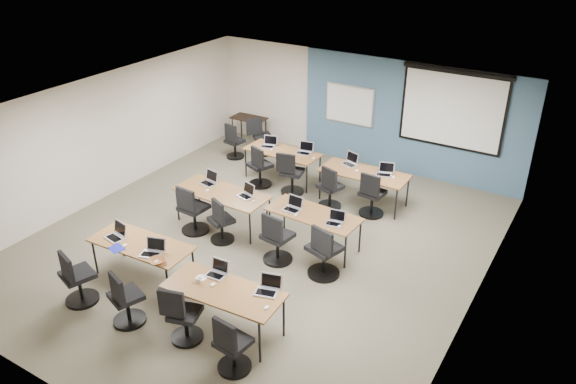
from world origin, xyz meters
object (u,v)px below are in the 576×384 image
Objects in this scene: laptop_0 at (117,234)px; laptop_3 at (268,288)px; task_chair_11 at (371,198)px; task_chair_6 at (276,242)px; task_chair_5 at (221,224)px; training_table_back_right at (364,174)px; task_chair_8 at (259,170)px; training_table_mid_left at (222,194)px; task_chair_2 at (182,319)px; laptop_11 at (385,172)px; training_table_front_right at (224,292)px; task_chair_9 at (291,176)px; laptop_2 at (217,271)px; laptop_7 at (335,221)px; laptop_8 at (269,144)px; laptop_9 at (305,150)px; task_chair_7 at (323,255)px; task_chair_3 at (232,349)px; task_chair_10 at (330,191)px; task_chair_4 at (192,213)px; laptop_10 at (350,161)px; whiteboard at (349,105)px; task_chair_1 at (125,302)px; laptop_5 at (247,193)px; projector_screen at (453,105)px; laptop_1 at (153,250)px; task_chair_0 at (77,281)px; laptop_6 at (293,206)px; training_table_back_left at (282,153)px; spare_chair_a at (260,139)px; training_table_mid_right at (313,216)px; laptop_4 at (209,180)px; training_table_front_left at (141,245)px; utility_table at (249,121)px.

laptop_3 is (3.04, 0.08, -0.00)m from laptop_0.
task_chair_6 is at bearing -102.82° from task_chair_11.
task_chair_5 is at bearing -173.92° from task_chair_6.
training_table_back_right is 1.87× the size of task_chair_8.
task_chair_2 is at bearing -62.05° from training_table_mid_left.
laptop_11 is (2.95, 4.73, -0.00)m from laptop_0.
task_chair_9 is (-1.49, 4.40, -0.27)m from training_table_front_right.
laptop_2 is 1.71m from task_chair_6.
task_chair_8 is (-0.34, 1.83, -0.27)m from training_table_mid_left.
laptop_8 reaches higher than laptop_7.
laptop_9 is at bearing 90.43° from laptop_0.
task_chair_9 is (-2.12, 2.43, -0.02)m from task_chair_7.
task_chair_3 is 0.98× the size of task_chair_10.
task_chair_4 is 3.66m from laptop_10.
whiteboard is 1.34× the size of task_chair_5.
task_chair_1 is 5.87m from laptop_10.
task_chair_6 reaches higher than laptop_5.
task_chair_5 is 2.20m from task_chair_7.
laptop_0 is at bearing -119.73° from projector_screen.
laptop_10 is (-0.97, 5.72, 0.39)m from task_chair_3.
task_chair_9 is at bearing -97.95° from laptop_9.
laptop_9 reaches higher than laptop_1.
task_chair_0 is 5.89m from task_chair_11.
training_table_front_right is 5.88× the size of laptop_5.
task_chair_0 is at bearing -112.06° from task_chair_9.
task_chair_2 is at bearing -95.62° from training_table_back_right.
training_table_front_right is at bearing 47.28° from task_chair_1.
task_chair_0 is 3.13× the size of laptop_11.
laptop_6 is at bearing -78.29° from whiteboard.
laptop_6 is (1.05, 0.01, 0.00)m from laptop_5.
task_chair_3 is 5.01m from task_chair_10.
laptop_6 is (-0.46, -2.18, 0.10)m from training_table_back_right.
training_table_front_right is 0.68m from laptop_3.
task_chair_9 reaches higher than task_chair_10.
laptop_0 is 1.03× the size of laptop_1.
task_chair_9 is (0.08, 4.23, -0.37)m from laptop_1.
training_table_back_left is 1.67m from spare_chair_a.
training_table_mid_right is 1.82× the size of task_chair_2.
laptop_4 reaches higher than laptop_11.
task_chair_11 is at bearing 74.18° from task_chair_5.
spare_chair_a is (-1.34, 5.62, -0.28)m from training_table_front_left.
laptop_0 is at bearing -77.48° from utility_table.
training_table_mid_right is at bearing 145.98° from task_chair_7.
training_table_mid_left is 1.91× the size of task_chair_11.
task_chair_9 is (-2.02, 1.81, -0.37)m from laptop_7.
task_chair_11 is at bearing 80.51° from training_table_front_right.
task_chair_3 is at bearing -22.70° from training_table_front_left.
laptop_10 is 1.01× the size of laptop_11.
task_chair_6 is at bearing 87.01° from laptop_2.
task_chair_3 is 0.98× the size of spare_chair_a.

